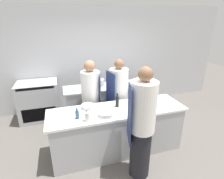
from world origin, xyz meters
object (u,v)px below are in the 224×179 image
bottle_olive_oil (87,116)px  bowl_prep_small (88,106)px  bottle_vinegar (117,102)px  bottle_wine (77,115)px  chef_at_pass_far (118,97)px  cup (152,105)px  bowl_mixing_large (106,114)px  oven_range (39,101)px  stockpot (99,83)px  chef_at_prep_near (142,126)px  chef_at_stove (91,100)px

bottle_olive_oil → bowl_prep_small: size_ratio=0.93×
bottle_vinegar → bottle_wine: (-0.75, -0.22, -0.03)m
chef_at_pass_far → cup: size_ratio=16.09×
bottle_olive_oil → bowl_mixing_large: bearing=10.6°
chef_at_pass_far → bottle_olive_oil: chef_at_pass_far is taller
chef_at_pass_far → bottle_wine: chef_at_pass_far is taller
bottle_olive_oil → oven_range: bearing=115.0°
bottle_olive_oil → cup: 1.22m
oven_range → bowl_mixing_large: size_ratio=3.98×
bottle_vinegar → stockpot: 1.23m
bowl_mixing_large → stockpot: size_ratio=0.88×
bottle_wine → stockpot: (0.68, 1.44, 0.01)m
bottle_vinegar → bowl_mixing_large: bottle_vinegar is taller
oven_range → cup: (2.13, -1.84, 0.45)m
chef_at_prep_near → bottle_vinegar: bearing=25.7°
bowl_mixing_large → bottle_vinegar: bearing=42.6°
cup → stockpot: 1.58m
chef_at_pass_far → bottle_wine: size_ratio=8.71×
oven_range → bottle_olive_oil: bearing=-65.0°
chef_at_stove → bottle_olive_oil: size_ratio=7.72×
bowl_mixing_large → bowl_prep_small: size_ratio=1.06×
stockpot → chef_at_stove: bearing=-115.5°
bottle_wine → chef_at_pass_far: bearing=38.9°
bowl_mixing_large → bottle_wine: bearing=173.5°
chef_at_stove → bottle_wine: chef_at_stove is taller
bowl_mixing_large → chef_at_stove: bearing=95.5°
chef_at_stove → bottle_vinegar: chef_at_stove is taller
chef_at_pass_far → cup: bearing=-166.0°
stockpot → bowl_prep_small: bearing=-112.4°
stockpot → bottle_vinegar: bearing=-86.8°
chef_at_pass_far → bottle_vinegar: chef_at_pass_far is taller
bowl_prep_small → cup: (1.13, -0.30, 0.02)m
chef_at_prep_near → chef_at_stove: 1.43m
stockpot → cup: bearing=-64.9°
chef_at_prep_near → bottle_wine: 1.04m
oven_range → bowl_mixing_large: oven_range is taller
bottle_wine → cup: bottle_wine is taller
oven_range → bottle_wine: (0.78, -1.86, 0.47)m
chef_at_pass_far → bowl_mixing_large: chef_at_pass_far is taller
chef_at_prep_near → cup: chef_at_prep_near is taller
oven_range → chef_at_pass_far: chef_at_pass_far is taller
bowl_prep_small → cup: bearing=-14.9°
oven_range → bowl_mixing_large: (1.24, -1.91, 0.43)m
chef_at_prep_near → bowl_mixing_large: 0.64m
chef_at_prep_near → bottle_olive_oil: bearing=76.1°
chef_at_stove → bottle_vinegar: bearing=46.5°
oven_range → bowl_prep_small: size_ratio=4.22×
chef_at_prep_near → bowl_mixing_large: (-0.43, 0.48, 0.01)m
cup → chef_at_stove: bearing=141.1°
bottle_wine → bowl_prep_small: 0.39m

